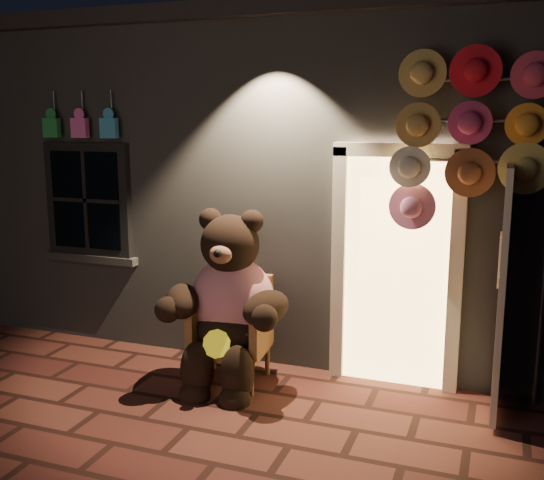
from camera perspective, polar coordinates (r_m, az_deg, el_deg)
The scene contains 5 objects.
ground at distance 5.27m, azimuth -7.48°, elevation -16.33°, with size 60.00×60.00×0.00m, color #542920.
shop_building at distance 8.44m, azimuth 4.92°, elevation 6.34°, with size 7.30×5.95×3.51m.
wicker_armchair at distance 5.94m, azimuth -3.44°, elevation -7.95°, with size 0.71×0.65×0.97m.
teddy_bear at distance 5.75m, azimuth -3.91°, elevation -5.85°, with size 1.24×1.00×1.71m.
hat_rack at distance 5.41m, azimuth 19.33°, elevation 9.23°, with size 1.67×0.22×2.95m.
Camera 1 is at (2.22, -4.13, 2.41)m, focal length 42.00 mm.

